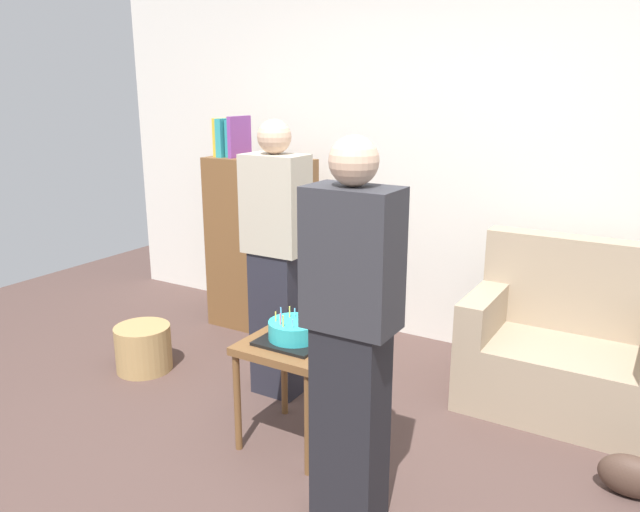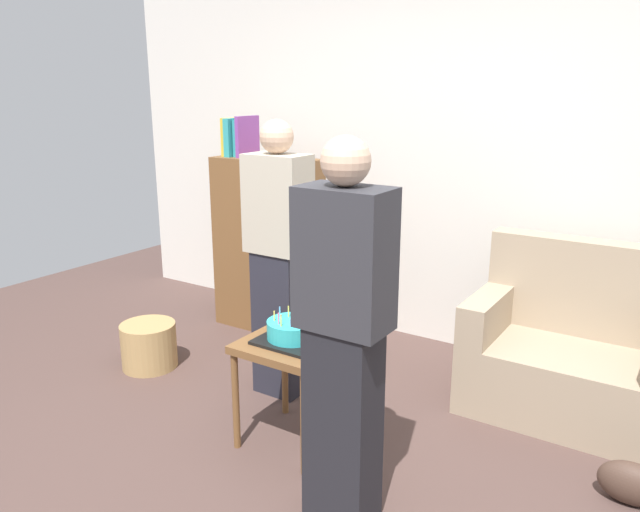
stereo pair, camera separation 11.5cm
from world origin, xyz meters
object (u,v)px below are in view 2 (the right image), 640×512
(couch, at_px, (572,355))
(side_table, at_px, (293,356))
(handbag, at_px, (631,483))
(birthday_cake, at_px, (293,331))
(wicker_basket, at_px, (149,345))
(person_holding_cake, at_px, (344,339))
(person_blowing_candles, at_px, (279,260))
(bookshelf, at_px, (267,242))

(couch, bearing_deg, side_table, -135.18)
(handbag, bearing_deg, birthday_cake, -165.39)
(birthday_cake, height_order, wicker_basket, birthday_cake)
(side_table, xyz_separation_m, handbag, (1.55, 0.40, -0.38))
(couch, bearing_deg, person_holding_cake, -111.95)
(wicker_basket, bearing_deg, couch, 20.54)
(couch, xyz_separation_m, birthday_cake, (-1.13, -1.12, 0.28))
(person_blowing_candles, height_order, wicker_basket, person_blowing_candles)
(couch, xyz_separation_m, person_holding_cake, (-0.61, -1.50, 0.49))
(side_table, relative_size, handbag, 2.02)
(couch, distance_m, person_holding_cake, 1.69)
(person_holding_cake, bearing_deg, bookshelf, -26.69)
(person_holding_cake, bearing_deg, wicker_basket, 0.22)
(couch, bearing_deg, person_blowing_candles, -154.92)
(wicker_basket, bearing_deg, birthday_cake, -8.80)
(bookshelf, distance_m, person_blowing_candles, 1.10)
(couch, height_order, wicker_basket, couch)
(bookshelf, bearing_deg, person_blowing_candles, -48.51)
(bookshelf, xyz_separation_m, handbag, (2.66, -0.82, -0.57))
(person_blowing_candles, relative_size, wicker_basket, 4.53)
(couch, height_order, birthday_cake, couch)
(couch, height_order, bookshelf, bookshelf)
(side_table, relative_size, birthday_cake, 1.77)
(side_table, height_order, handbag, side_table)
(bookshelf, height_order, birthday_cake, bookshelf)
(couch, distance_m, birthday_cake, 1.62)
(bookshelf, relative_size, wicker_basket, 4.43)
(couch, height_order, person_holding_cake, person_holding_cake)
(couch, distance_m, handbag, 0.87)
(birthday_cake, xyz_separation_m, handbag, (1.55, 0.40, -0.52))
(couch, bearing_deg, wicker_basket, -159.46)
(person_blowing_candles, distance_m, person_holding_cake, 1.21)
(person_blowing_candles, bearing_deg, bookshelf, 147.82)
(wicker_basket, xyz_separation_m, handbag, (2.87, 0.20, -0.05))
(side_table, height_order, birthday_cake, birthday_cake)
(bookshelf, xyz_separation_m, wicker_basket, (-0.21, -1.02, -0.52))
(side_table, distance_m, handbag, 1.64)
(bookshelf, bearing_deg, person_holding_cake, -44.52)
(person_holding_cake, bearing_deg, side_table, -18.19)
(wicker_basket, relative_size, handbag, 1.29)
(side_table, relative_size, person_holding_cake, 0.35)
(wicker_basket, distance_m, handbag, 2.88)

